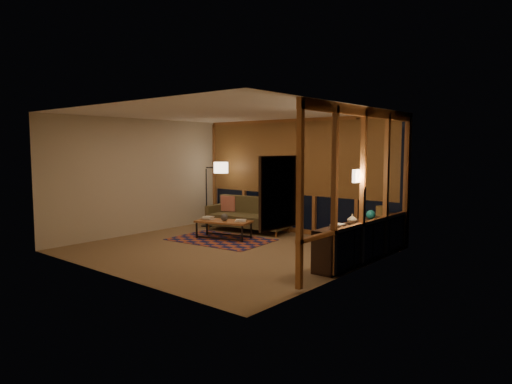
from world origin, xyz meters
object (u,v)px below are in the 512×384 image
Objects in this scene: sofa at (248,215)px; coffee_table at (224,230)px; floor_lamp at (206,194)px; bookshelf at (363,240)px.

sofa is 1.06m from coffee_table.
floor_lamp reaches higher than sofa.
sofa is 1.63× the size of coffee_table.
sofa reaches higher than coffee_table.
bookshelf is (3.26, 0.23, 0.15)m from coffee_table.
coffee_table is 3.27m from bookshelf.
coffee_table is (0.17, -1.03, -0.20)m from sofa.
sofa is at bearing 166.93° from bookshelf.
floor_lamp is at bearing 132.03° from coffee_table.
sofa is 0.71× the size of bookshelf.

